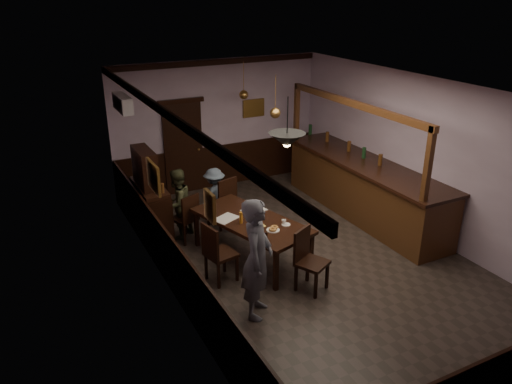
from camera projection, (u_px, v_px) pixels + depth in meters
room at (312, 180)px, 8.30m from camera, size 5.01×8.01×3.01m
dining_table at (251, 223)px, 8.64m from camera, size 1.59×2.39×0.75m
chair_far_left at (187, 216)px, 9.27m from camera, size 0.54×0.54×0.96m
chair_far_right at (224, 200)px, 9.81m from camera, size 0.57×0.57×1.06m
chair_near at (308, 257)px, 7.80m from camera, size 0.59×0.59×1.02m
chair_side at (217, 251)px, 7.96m from camera, size 0.53×0.53×1.03m
person_standing at (257, 259)px, 7.05m from camera, size 0.75×0.80×1.83m
person_seated_left at (177, 204)px, 9.39m from camera, size 0.84×0.79×1.37m
person_seated_right at (215, 196)px, 10.00m from camera, size 0.86×0.71×1.17m
newspaper_left at (226, 218)px, 8.64m from camera, size 0.51×0.45×0.01m
newspaper_right at (254, 210)px, 8.96m from camera, size 0.47×0.37×0.01m
napkin at (260, 225)px, 8.39m from camera, size 0.19×0.19×0.00m
saucer at (286, 225)px, 8.41m from camera, size 0.15×0.15×0.01m
coffee_cup at (284, 222)px, 8.41m from camera, size 0.10×0.10×0.07m
pastry_plate at (273, 230)px, 8.22m from camera, size 0.22×0.22×0.01m
pastry_ring_a at (273, 229)px, 8.18m from camera, size 0.13×0.13×0.04m
pastry_ring_b at (274, 227)px, 8.25m from camera, size 0.13×0.13×0.04m
soda_can at (257, 218)px, 8.53m from camera, size 0.07×0.07×0.12m
beer_glass at (241, 218)px, 8.45m from camera, size 0.06×0.06×0.20m
water_glass at (253, 212)px, 8.73m from camera, size 0.06×0.06×0.15m
pepper_mill at (266, 236)px, 7.89m from camera, size 0.04×0.04×0.14m
sideboard at (150, 201)px, 9.47m from camera, size 0.47×1.31×1.73m
bar_counter at (363, 187)px, 10.35m from camera, size 1.02×4.40×2.46m
door_back at (183, 149)px, 11.35m from camera, size 0.90×0.06×2.10m
ac_unit at (123, 103)px, 9.33m from camera, size 0.20×0.85×0.30m
picture_left_small at (210, 206)px, 5.70m from camera, size 0.04×0.28×0.36m
picture_left_large at (153, 177)px, 7.85m from camera, size 0.04×0.62×0.48m
picture_back at (254, 108)px, 11.82m from camera, size 0.55×0.04×0.42m
pendant_iron at (287, 140)px, 7.47m from camera, size 0.56×0.56×0.76m
pendant_brass_mid at (275, 113)px, 9.25m from camera, size 0.20×0.20×0.81m
pendant_brass_far at (244, 95)px, 10.79m from camera, size 0.20×0.20×0.81m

